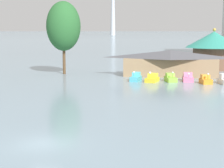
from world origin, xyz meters
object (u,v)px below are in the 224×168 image
(pedal_boat_lime, at_px, (171,78))
(shoreline_tree_tall_left, at_px, (63,26))
(green_roof_pavilion, at_px, (214,47))
(pedal_boat_cyan, at_px, (136,77))
(pedal_boat_pink, at_px, (188,78))
(pedal_boat_orange, at_px, (206,80))
(pedal_boat_yellow, at_px, (152,78))
(boathouse, at_px, (170,62))

(pedal_boat_lime, xyz_separation_m, shoreline_tree_tall_left, (-19.34, 6.88, 8.19))
(pedal_boat_lime, bearing_deg, green_roof_pavilion, 141.01)
(pedal_boat_cyan, relative_size, pedal_boat_pink, 1.04)
(pedal_boat_lime, distance_m, pedal_boat_orange, 5.52)
(pedal_boat_lime, height_order, pedal_boat_pink, pedal_boat_lime)
(pedal_boat_yellow, bearing_deg, pedal_boat_lime, 123.74)
(pedal_boat_lime, distance_m, green_roof_pavilion, 21.68)
(pedal_boat_lime, xyz_separation_m, green_roof_pavilion, (8.75, 19.44, 3.95))
(pedal_boat_pink, xyz_separation_m, green_roof_pavilion, (6.00, 18.74, 3.93))
(boathouse, bearing_deg, pedal_boat_yellow, -109.57)
(pedal_boat_lime, bearing_deg, boathouse, 165.58)
(pedal_boat_cyan, relative_size, shoreline_tree_tall_left, 0.22)
(pedal_boat_yellow, relative_size, boathouse, 0.18)
(pedal_boat_orange, bearing_deg, green_roof_pavilion, 156.34)
(pedal_boat_pink, relative_size, pedal_boat_orange, 1.10)
(pedal_boat_pink, bearing_deg, pedal_boat_lime, -77.47)
(pedal_boat_cyan, height_order, green_roof_pavilion, green_roof_pavilion)
(pedal_boat_orange, distance_m, shoreline_tree_tall_left, 27.29)
(pedal_boat_yellow, height_order, pedal_boat_orange, pedal_boat_yellow)
(pedal_boat_lime, distance_m, pedal_boat_pink, 2.83)
(pedal_boat_yellow, bearing_deg, pedal_boat_orange, 100.70)
(pedal_boat_yellow, distance_m, boathouse, 8.55)
(pedal_boat_orange, height_order, green_roof_pavilion, green_roof_pavilion)
(shoreline_tree_tall_left, bearing_deg, pedal_boat_orange, -19.03)
(pedal_boat_orange, distance_m, green_roof_pavilion, 21.69)
(pedal_boat_orange, height_order, shoreline_tree_tall_left, shoreline_tree_tall_left)
(boathouse, bearing_deg, pedal_boat_orange, -58.04)
(pedal_boat_cyan, distance_m, green_roof_pavilion, 24.68)
(pedal_boat_pink, height_order, pedal_boat_orange, pedal_boat_orange)
(pedal_boat_cyan, height_order, pedal_boat_yellow, pedal_boat_yellow)
(shoreline_tree_tall_left, bearing_deg, pedal_boat_pink, -15.63)
(pedal_boat_orange, height_order, boathouse, boathouse)
(pedal_boat_cyan, xyz_separation_m, pedal_boat_pink, (8.22, 1.05, -0.02))
(pedal_boat_cyan, xyz_separation_m, shoreline_tree_tall_left, (-13.87, 7.23, 8.15))
(boathouse, bearing_deg, shoreline_tree_tall_left, -179.89)
(pedal_boat_cyan, xyz_separation_m, green_roof_pavilion, (14.22, 19.79, 3.91))
(pedal_boat_pink, bearing_deg, shoreline_tree_tall_left, -107.50)
(pedal_boat_lime, bearing_deg, pedal_boat_orange, 58.27)
(pedal_boat_cyan, distance_m, boathouse, 9.26)
(boathouse, bearing_deg, pedal_boat_pink, -65.86)
(pedal_boat_pink, xyz_separation_m, shoreline_tree_tall_left, (-22.09, 6.18, 8.17))
(pedal_boat_yellow, relative_size, pedal_boat_lime, 0.98)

